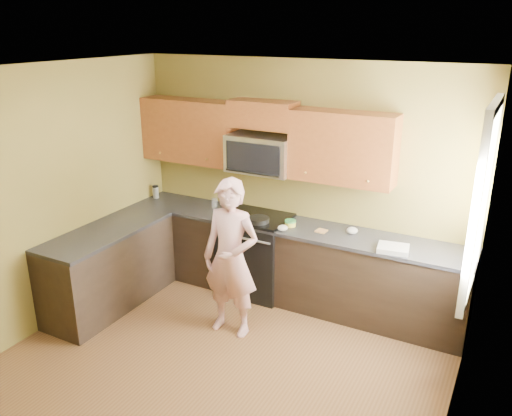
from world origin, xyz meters
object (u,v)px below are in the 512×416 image
Objects in this scene: microwave at (261,172)px; frying_pan at (258,222)px; butter_tub at (290,226)px; woman at (231,258)px; travel_mug at (156,198)px; stove at (256,254)px.

microwave is 0.58m from frying_pan.
frying_pan is at bearing -159.75° from butter_tub.
woman is at bearing -106.82° from butter_tub.
butter_tub is 0.75× the size of travel_mug.
microwave is at bearing 160.87° from butter_tub.
frying_pan is 1.63m from travel_mug.
stove is 0.98m from microwave.
stove is 0.97m from woman.
microwave is 4.62× the size of travel_mug.
stove is at bearing 176.06° from butter_tub.
microwave reaches higher than butter_tub.
butter_tub is 1.95m from travel_mug.
travel_mug is at bearing -177.63° from microwave.
travel_mug is (-1.69, 0.95, 0.10)m from woman.
microwave is at bearing 2.37° from travel_mug.
microwave reaches higher than stove.
butter_tub is (0.34, 0.12, -0.03)m from frying_pan.
stove is 0.51m from frying_pan.
stove is 2.24× the size of frying_pan.
woman is 9.99× the size of travel_mug.
travel_mug is at bearing -165.77° from frying_pan.
travel_mug is at bearing 177.25° from butter_tub.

